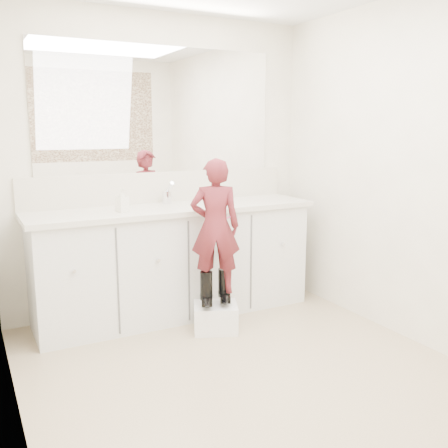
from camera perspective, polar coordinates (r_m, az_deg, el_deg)
floor at (r=3.19m, az=3.31°, el=-17.11°), size 3.00×3.00×0.00m
wall_back at (r=4.18m, az=-7.27°, el=6.76°), size 2.60×0.00×2.60m
wall_left at (r=2.42m, az=-23.71°, el=2.97°), size 0.00×3.00×3.00m
wall_right at (r=3.68m, az=21.24°, el=5.55°), size 0.00×3.00×3.00m
vanity_cabinet at (r=4.06m, az=-5.63°, el=-4.46°), size 2.20×0.55×0.85m
countertop at (r=3.95m, az=-5.66°, el=1.73°), size 2.28×0.58×0.04m
backsplash at (r=4.18m, az=-7.13°, el=4.22°), size 2.28×0.03×0.25m
mirror at (r=4.16m, az=-7.36°, el=12.81°), size 2.00×0.02×1.00m
faucet at (r=4.09m, az=-6.56°, el=3.02°), size 0.08×0.08×0.10m
cup at (r=4.06m, az=-0.41°, el=2.96°), size 0.11×0.11×0.09m
soap_bottle at (r=3.74m, az=-11.57°, el=2.68°), size 0.10×0.10×0.17m
step_stool at (r=3.80m, az=-0.98°, el=-10.64°), size 0.40×0.37×0.20m
boot_left at (r=3.68m, az=-2.04°, el=-7.43°), size 0.16×0.20×0.27m
boot_right at (r=3.75m, az=0.04°, el=-7.10°), size 0.16×0.20×0.27m
toddler at (r=3.60m, az=-1.01°, el=-0.30°), size 0.42×0.36×0.99m
toothbrush at (r=3.60m, az=0.16°, el=0.63°), size 0.13×0.06×0.06m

